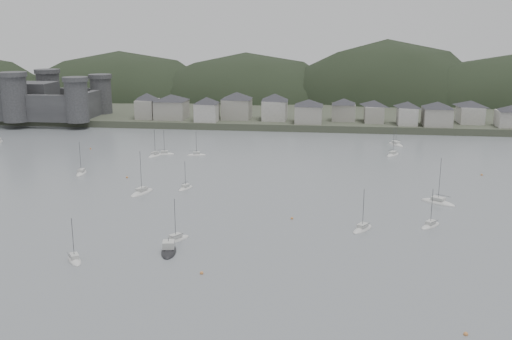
# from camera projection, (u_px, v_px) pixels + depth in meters

# --- Properties ---
(ground) EXTENTS (900.00, 900.00, 0.00)m
(ground) POSITION_uv_depth(u_px,v_px,m) (192.00, 323.00, 89.75)
(ground) COLOR slate
(ground) RESTS_ON ground
(far_shore_land) EXTENTS (900.00, 250.00, 3.00)m
(far_shore_land) POSITION_uv_depth(u_px,v_px,m) (301.00, 96.00, 373.49)
(far_shore_land) COLOR #383D2D
(far_shore_land) RESTS_ON ground
(forested_ridge) EXTENTS (851.55, 103.94, 102.57)m
(forested_ridge) POSITION_uv_depth(u_px,v_px,m) (306.00, 122.00, 351.26)
(forested_ridge) COLOR black
(forested_ridge) RESTS_ON ground
(castle) EXTENTS (66.00, 43.00, 20.00)m
(castle) POSITION_uv_depth(u_px,v_px,m) (33.00, 100.00, 275.52)
(castle) COLOR #353537
(castle) RESTS_ON far_shore_land
(waterfront_town) EXTENTS (451.48, 28.46, 12.92)m
(waterfront_town) POSITION_uv_depth(u_px,v_px,m) (402.00, 110.00, 257.84)
(waterfront_town) COLOR #9E9C90
(waterfront_town) RESTS_ON far_shore_land
(sailboat_lead) EXTENTS (5.62, 6.79, 9.27)m
(sailboat_lead) POSITION_uv_depth(u_px,v_px,m) (75.00, 260.00, 113.63)
(sailboat_lead) COLOR silver
(sailboat_lead) RESTS_ON ground
(moored_fleet) EXTENTS (216.58, 174.90, 13.06)m
(moored_fleet) POSITION_uv_depth(u_px,v_px,m) (198.00, 200.00, 152.77)
(moored_fleet) COLOR silver
(moored_fleet) RESTS_ON ground
(motor_launch_far) EXTENTS (4.52, 8.72, 3.98)m
(motor_launch_far) POSITION_uv_depth(u_px,v_px,m) (169.00, 251.00, 117.93)
(motor_launch_far) COLOR black
(motor_launch_far) RESTS_ON ground
(mooring_buoys) EXTENTS (148.41, 122.71, 0.70)m
(mooring_buoys) POSITION_uv_depth(u_px,v_px,m) (298.00, 203.00, 150.45)
(mooring_buoys) COLOR #C97F43
(mooring_buoys) RESTS_ON ground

